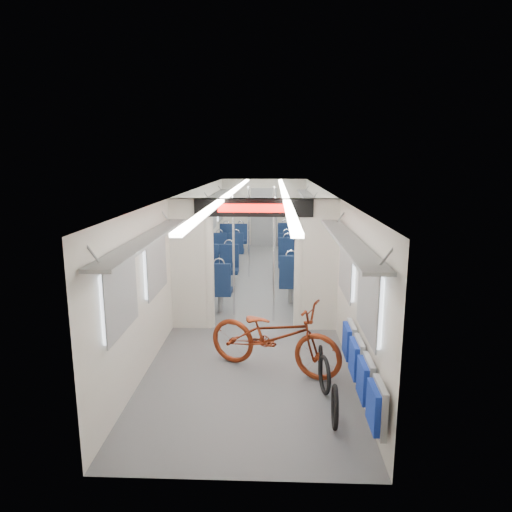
# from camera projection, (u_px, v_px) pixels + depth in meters

# --- Properties ---
(carriage) EXTENTS (12.00, 12.02, 2.31)m
(carriage) POSITION_uv_depth(u_px,v_px,m) (257.00, 230.00, 9.56)
(carriage) COLOR #515456
(carriage) RESTS_ON ground
(bicycle) EXTENTS (2.09, 1.40, 1.04)m
(bicycle) POSITION_uv_depth(u_px,v_px,m) (274.00, 336.00, 6.39)
(bicycle) COLOR maroon
(bicycle) RESTS_ON ground
(flip_bench) EXTENTS (0.12, 2.09, 0.50)m
(flip_bench) POSITION_uv_depth(u_px,v_px,m) (361.00, 369.00, 5.24)
(flip_bench) COLOR gray
(flip_bench) RESTS_ON carriage
(bike_hoop_a) EXTENTS (0.08, 0.50, 0.50)m
(bike_hoop_a) POSITION_uv_depth(u_px,v_px,m) (335.00, 409.00, 5.06)
(bike_hoop_a) COLOR black
(bike_hoop_a) RESTS_ON ground
(bike_hoop_b) EXTENTS (0.12, 0.50, 0.50)m
(bike_hoop_b) POSITION_uv_depth(u_px,v_px,m) (324.00, 377.00, 5.82)
(bike_hoop_b) COLOR black
(bike_hoop_b) RESTS_ON ground
(bike_hoop_c) EXTENTS (0.08, 0.45, 0.45)m
(bike_hoop_c) POSITION_uv_depth(u_px,v_px,m) (320.00, 363.00, 6.28)
(bike_hoop_c) COLOR black
(bike_hoop_c) RESTS_ON ground
(seat_bay_near_left) EXTENTS (0.92, 2.12, 1.11)m
(seat_bay_near_left) POSITION_uv_depth(u_px,v_px,m) (214.00, 274.00, 9.77)
(seat_bay_near_left) COLOR #0D1B3A
(seat_bay_near_left) RESTS_ON ground
(seat_bay_near_right) EXTENTS (0.95, 2.27, 1.16)m
(seat_bay_near_right) POSITION_uv_depth(u_px,v_px,m) (299.00, 266.00, 10.35)
(seat_bay_near_right) COLOR #0D1B3A
(seat_bay_near_right) RESTS_ON ground
(seat_bay_far_left) EXTENTS (0.88, 1.92, 1.05)m
(seat_bay_far_left) POSITION_uv_depth(u_px,v_px,m) (231.00, 242.00, 13.65)
(seat_bay_far_left) COLOR #0D1B3A
(seat_bay_far_left) RESTS_ON ground
(seat_bay_far_right) EXTENTS (0.92, 2.12, 1.11)m
(seat_bay_far_right) POSITION_uv_depth(u_px,v_px,m) (294.00, 243.00, 13.37)
(seat_bay_far_right) COLOR #0D1B3A
(seat_bay_far_right) RESTS_ON ground
(stanchion_near_left) EXTENTS (0.04, 0.04, 2.30)m
(stanchion_near_left) POSITION_uv_depth(u_px,v_px,m) (234.00, 257.00, 8.60)
(stanchion_near_left) COLOR silver
(stanchion_near_left) RESTS_ON ground
(stanchion_near_right) EXTENTS (0.04, 0.04, 2.30)m
(stanchion_near_right) POSITION_uv_depth(u_px,v_px,m) (274.00, 261.00, 8.25)
(stanchion_near_right) COLOR silver
(stanchion_near_right) RESTS_ON ground
(stanchion_far_left) EXTENTS (0.04, 0.04, 2.30)m
(stanchion_far_left) POSITION_uv_depth(u_px,v_px,m) (249.00, 232.00, 11.45)
(stanchion_far_left) COLOR silver
(stanchion_far_left) RESTS_ON ground
(stanchion_far_right) EXTENTS (0.04, 0.04, 2.30)m
(stanchion_far_right) POSITION_uv_depth(u_px,v_px,m) (273.00, 232.00, 11.49)
(stanchion_far_right) COLOR silver
(stanchion_far_right) RESTS_ON ground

